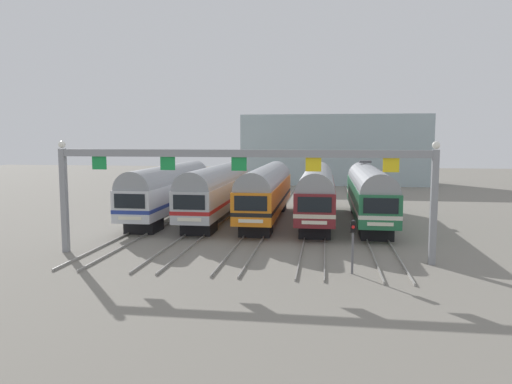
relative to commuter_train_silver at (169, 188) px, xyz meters
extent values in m
plane|color=gray|center=(8.69, 0.01, -2.69)|extent=(160.00, 160.00, 0.00)
cube|color=gray|center=(-0.72, 17.01, -2.61)|extent=(0.07, 70.00, 0.15)
cube|color=gray|center=(0.72, 17.01, -2.61)|extent=(0.07, 70.00, 0.15)
cube|color=gray|center=(3.63, 17.01, -2.61)|extent=(0.07, 70.00, 0.15)
cube|color=gray|center=(5.06, 17.01, -2.61)|extent=(0.07, 70.00, 0.15)
cube|color=gray|center=(7.97, 17.01, -2.61)|extent=(0.07, 70.00, 0.15)
cube|color=gray|center=(9.41, 17.01, -2.61)|extent=(0.07, 70.00, 0.15)
cube|color=gray|center=(12.32, 17.01, -2.61)|extent=(0.07, 70.00, 0.15)
cube|color=gray|center=(13.75, 17.01, -2.61)|extent=(0.07, 70.00, 0.15)
cube|color=gray|center=(16.67, 17.01, -2.61)|extent=(0.07, 70.00, 0.15)
cube|color=gray|center=(18.10, 17.01, -2.61)|extent=(0.07, 70.00, 0.15)
cube|color=silver|center=(0.00, 0.01, -0.46)|extent=(2.85, 18.00, 2.35)
cube|color=navy|center=(0.00, 0.01, -0.81)|extent=(2.88, 18.02, 0.28)
cylinder|color=gray|center=(0.00, 0.01, 0.71)|extent=(2.74, 17.64, 2.74)
cube|color=black|center=(0.00, -9.01, 0.01)|extent=(2.28, 0.06, 1.03)
cube|color=silver|center=(0.00, -9.01, -1.21)|extent=(1.71, 0.05, 0.24)
cube|color=black|center=(0.00, -6.29, -2.16)|extent=(2.28, 2.60, 1.05)
cube|color=black|center=(0.00, 6.31, -2.16)|extent=(2.28, 2.60, 1.05)
cube|color=#B2B5BA|center=(4.35, 0.01, -0.46)|extent=(2.85, 18.00, 2.35)
cube|color=#B21E1E|center=(4.35, 0.01, -0.81)|extent=(2.88, 18.02, 0.28)
cylinder|color=gray|center=(4.35, 0.01, 0.71)|extent=(2.74, 17.64, 2.74)
cube|color=black|center=(4.35, -9.01, 0.01)|extent=(2.28, 0.06, 1.03)
cube|color=silver|center=(4.35, -9.01, -1.21)|extent=(1.71, 0.05, 0.24)
cube|color=black|center=(4.35, -6.29, -2.16)|extent=(2.28, 2.60, 1.05)
cube|color=black|center=(4.35, 6.31, -2.16)|extent=(2.28, 2.60, 1.05)
cube|color=orange|center=(8.69, 0.01, -0.46)|extent=(2.85, 18.00, 2.35)
cube|color=black|center=(8.69, 0.01, -0.81)|extent=(2.88, 18.02, 0.28)
cylinder|color=gray|center=(8.69, 0.01, 0.71)|extent=(2.74, 17.64, 2.74)
cube|color=black|center=(8.69, -9.01, 0.01)|extent=(2.28, 0.06, 1.03)
cube|color=silver|center=(8.69, -9.01, -1.21)|extent=(1.71, 0.05, 0.24)
cube|color=black|center=(8.69, -6.29, -2.16)|extent=(2.28, 2.60, 1.05)
cube|color=black|center=(8.69, 6.31, -2.16)|extent=(2.28, 2.60, 1.05)
cube|color=maroon|center=(13.04, 0.01, -0.46)|extent=(2.85, 18.00, 2.35)
cube|color=beige|center=(13.04, 0.01, -0.81)|extent=(2.88, 18.02, 0.28)
cylinder|color=gray|center=(13.04, 0.01, 0.71)|extent=(2.74, 17.64, 2.74)
cube|color=black|center=(13.04, -9.01, 0.01)|extent=(2.28, 0.06, 1.03)
cube|color=silver|center=(13.04, -9.01, -1.21)|extent=(1.71, 0.05, 0.24)
cube|color=black|center=(13.04, -6.29, -2.16)|extent=(2.28, 2.60, 1.05)
cube|color=black|center=(13.04, 6.31, -2.16)|extent=(2.28, 2.60, 1.05)
cube|color=#236B42|center=(17.38, 0.01, -0.46)|extent=(2.85, 18.00, 2.35)
cube|color=silver|center=(17.38, 0.01, -0.81)|extent=(2.88, 18.02, 0.28)
cylinder|color=gray|center=(17.38, 0.01, 0.71)|extent=(2.74, 17.64, 2.74)
cube|color=black|center=(17.38, -9.01, 0.01)|extent=(2.28, 0.06, 1.03)
cube|color=silver|center=(17.38, -9.01, -1.21)|extent=(1.71, 0.05, 0.24)
cube|color=black|center=(17.38, -6.29, -2.16)|extent=(2.28, 2.60, 1.05)
cube|color=black|center=(17.38, 6.31, -2.16)|extent=(2.28, 2.60, 1.05)
cube|color=#4C4C51|center=(17.38, 5.05, 2.26)|extent=(1.10, 1.10, 0.20)
cube|color=gray|center=(-2.40, -13.49, 0.56)|extent=(0.36, 0.36, 6.50)
cube|color=gray|center=(19.78, -13.49, 0.56)|extent=(0.36, 0.36, 6.50)
cube|color=gray|center=(8.69, -13.49, 3.56)|extent=(22.18, 0.32, 0.44)
cube|color=#198C3F|center=(0.00, -13.49, 2.94)|extent=(0.90, 0.08, 0.80)
cube|color=#198C3F|center=(4.35, -13.49, 2.94)|extent=(0.90, 0.08, 0.80)
cube|color=#198C3F|center=(8.69, -13.49, 2.94)|extent=(0.90, 0.08, 0.80)
cube|color=yellow|center=(13.04, -13.49, 2.94)|extent=(0.90, 0.08, 0.80)
cube|color=yellow|center=(17.38, -13.49, 2.94)|extent=(0.90, 0.08, 0.80)
sphere|color=white|center=(-2.40, -13.49, 4.06)|extent=(0.44, 0.44, 0.44)
sphere|color=white|center=(19.78, -13.49, 4.06)|extent=(0.44, 0.44, 0.44)
cylinder|color=#59595E|center=(15.21, -16.12, -1.25)|extent=(0.12, 0.12, 2.88)
cube|color=black|center=(15.21, -16.12, -0.16)|extent=(0.28, 0.24, 0.60)
sphere|color=red|center=(15.21, -16.26, -0.16)|extent=(0.18, 0.18, 0.18)
cube|color=#9EB2B7|center=(15.02, 37.12, 2.64)|extent=(28.41, 10.00, 10.66)
camera|label=1|loc=(13.75, -41.99, 4.46)|focal=34.58mm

